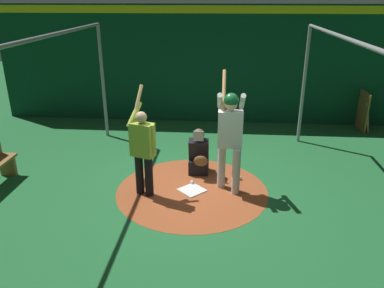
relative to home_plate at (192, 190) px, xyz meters
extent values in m
plane|color=#216633|center=(0.00, 0.00, -0.01)|extent=(27.71, 27.71, 0.00)
cylinder|color=#9E4C28|center=(0.00, 0.00, -0.01)|extent=(2.86, 2.86, 0.01)
cube|color=white|center=(0.00, 0.00, 0.00)|extent=(0.59, 0.59, 0.01)
cylinder|color=#BCBCC0|center=(0.04, 0.81, 0.43)|extent=(0.15, 0.15, 0.89)
cylinder|color=#BCBCC0|center=(-0.20, 0.54, 0.43)|extent=(0.15, 0.15, 0.89)
cube|color=silver|center=(-0.08, 0.68, 1.21)|extent=(0.22, 0.44, 0.67)
cylinder|color=silver|center=(-0.18, 0.87, 1.70)|extent=(0.54, 0.09, 0.41)
cylinder|color=silver|center=(-0.18, 0.48, 1.70)|extent=(0.54, 0.09, 0.41)
sphere|color=beige|center=(-0.08, 0.68, 1.68)|extent=(0.23, 0.23, 0.23)
sphere|color=#0F4C23|center=(-0.08, 0.68, 1.74)|extent=(0.26, 0.26, 0.26)
cylinder|color=tan|center=(-0.30, 0.54, 1.83)|extent=(0.54, 0.06, 0.73)
cube|color=black|center=(-0.80, 0.08, 0.14)|extent=(0.40, 0.40, 0.30)
cube|color=black|center=(-0.76, 0.08, 0.51)|extent=(0.31, 0.40, 0.49)
sphere|color=brown|center=(-0.74, 0.08, 0.85)|extent=(0.23, 0.23, 0.23)
cube|color=gray|center=(-0.64, 0.08, 0.85)|extent=(0.03, 0.20, 0.20)
ellipsoid|color=brown|center=(-0.48, 0.14, 0.39)|extent=(0.12, 0.28, 0.22)
cylinder|color=black|center=(0.23, -0.77, 0.37)|extent=(0.15, 0.15, 0.77)
cylinder|color=black|center=(0.16, -0.96, 0.37)|extent=(0.15, 0.15, 0.77)
cube|color=#99B339|center=(0.20, -0.86, 1.07)|extent=(0.35, 0.47, 0.61)
cylinder|color=#99B339|center=(0.27, -0.67, 1.12)|extent=(0.09, 0.09, 0.52)
cylinder|color=#99B339|center=(0.04, -1.02, 1.48)|extent=(0.46, 0.24, 0.40)
sphere|color=tan|center=(0.20, -0.86, 1.48)|extent=(0.20, 0.20, 0.20)
cylinder|color=tan|center=(-0.04, -0.99, 1.59)|extent=(0.45, 0.21, 0.74)
cube|color=#0C3D26|center=(-4.32, 0.00, 1.61)|extent=(0.20, 11.71, 3.24)
cube|color=yellow|center=(-4.21, 0.00, 3.08)|extent=(0.03, 11.48, 0.20)
cylinder|color=gray|center=(-2.81, -2.46, 1.39)|extent=(0.08, 0.08, 2.81)
cylinder|color=gray|center=(-2.81, 2.46, 1.39)|extent=(0.08, 0.08, 2.81)
cylinder|color=gray|center=(0.00, -2.46, 2.79)|extent=(5.62, 0.07, 0.07)
cylinder|color=gray|center=(0.00, 2.46, 2.79)|extent=(5.62, 0.07, 0.07)
cube|color=olive|center=(-4.07, 4.32, 0.51)|extent=(1.18, 0.04, 1.05)
cylinder|color=tan|center=(-4.56, 4.38, 0.42)|extent=(0.06, 0.20, 0.87)
cylinder|color=black|center=(-4.44, 4.38, 0.40)|extent=(0.06, 0.18, 0.82)
cylinder|color=tan|center=(-4.32, 4.38, 0.45)|extent=(0.06, 0.22, 0.91)
cylinder|color=black|center=(-4.20, 4.38, 0.44)|extent=(0.06, 0.18, 0.91)
cylinder|color=tan|center=(-4.08, 4.38, 0.42)|extent=(0.06, 0.17, 0.86)
cylinder|color=black|center=(-3.96, 4.38, 0.39)|extent=(0.06, 0.14, 0.81)
cylinder|color=tan|center=(-3.84, 4.38, 0.44)|extent=(0.06, 0.14, 0.90)
cylinder|color=black|center=(-3.72, 4.38, 0.44)|extent=(0.06, 0.16, 0.91)
cylinder|color=tan|center=(-3.60, 4.38, 0.40)|extent=(0.06, 0.20, 0.83)
cube|color=olive|center=(-0.35, -3.80, 0.19)|extent=(0.08, 0.32, 0.40)
sphere|color=white|center=(-0.26, -0.02, 0.03)|extent=(0.07, 0.07, 0.07)
sphere|color=white|center=(-0.53, 0.92, 0.03)|extent=(0.07, 0.07, 0.07)
camera|label=1|loc=(6.29, 0.51, 3.45)|focal=35.28mm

